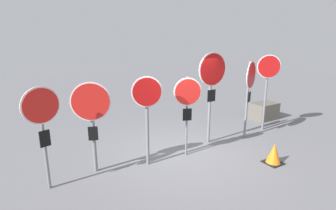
{
  "coord_description": "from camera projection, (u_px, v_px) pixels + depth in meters",
  "views": [
    {
      "loc": [
        -3.67,
        -5.37,
        3.05
      ],
      "look_at": [
        -0.47,
        0.0,
        1.43
      ],
      "focal_mm": 28.0,
      "sensor_mm": 36.0,
      "label": 1
    }
  ],
  "objects": [
    {
      "name": "stop_sign_5",
      "position": [
        250.0,
        83.0,
        7.77
      ],
      "size": [
        0.74,
        0.39,
        2.39
      ],
      "rotation": [
        0.0,
        0.0,
        0.46
      ],
      "color": "slate",
      "rests_on": "ground"
    },
    {
      "name": "stop_sign_1",
      "position": [
        92.0,
        111.0,
        5.76
      ],
      "size": [
        0.83,
        0.33,
        2.13
      ],
      "rotation": [
        0.0,
        0.0,
        -0.36
      ],
      "color": "slate",
      "rests_on": "ground"
    },
    {
      "name": "traffic_cone_0",
      "position": [
        274.0,
        154.0,
        6.5
      ],
      "size": [
        0.43,
        0.43,
        0.52
      ],
      "color": "black",
      "rests_on": "ground"
    },
    {
      "name": "ground_plane",
      "position": [
        183.0,
        154.0,
        7.05
      ],
      "size": [
        40.0,
        40.0,
        0.0
      ],
      "primitive_type": "plane",
      "color": "slate"
    },
    {
      "name": "stop_sign_3",
      "position": [
        187.0,
        98.0,
        6.59
      ],
      "size": [
        0.67,
        0.29,
        2.11
      ],
      "rotation": [
        0.0,
        0.0,
        -0.38
      ],
      "color": "slate",
      "rests_on": "ground"
    },
    {
      "name": "stop_sign_2",
      "position": [
        147.0,
        104.0,
        6.08
      ],
      "size": [
        0.68,
        0.28,
        2.2
      ],
      "rotation": [
        0.0,
        0.0,
        -0.36
      ],
      "color": "slate",
      "rests_on": "ground"
    },
    {
      "name": "stop_sign_0",
      "position": [
        42.0,
        116.0,
        5.05
      ],
      "size": [
        0.72,
        0.25,
        2.16
      ],
      "rotation": [
        0.0,
        0.0,
        0.29
      ],
      "color": "slate",
      "rests_on": "ground"
    },
    {
      "name": "stop_sign_4",
      "position": [
        212.0,
        79.0,
        7.36
      ],
      "size": [
        0.95,
        0.14,
        2.66
      ],
      "rotation": [
        0.0,
        0.0,
        0.01
      ],
      "color": "slate",
      "rests_on": "ground"
    },
    {
      "name": "storage_crate",
      "position": [
        264.0,
        111.0,
        10.01
      ],
      "size": [
        0.99,
        0.66,
        0.64
      ],
      "color": "#605B51",
      "rests_on": "ground"
    },
    {
      "name": "stop_sign_6",
      "position": [
        268.0,
        76.0,
        8.46
      ],
      "size": [
        0.63,
        0.45,
        2.52
      ],
      "rotation": [
        0.0,
        0.0,
        -0.6
      ],
      "color": "slate",
      "rests_on": "ground"
    }
  ]
}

